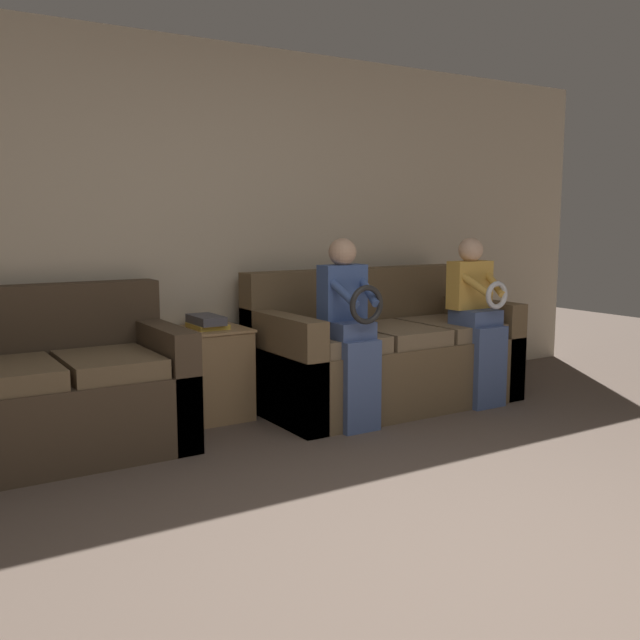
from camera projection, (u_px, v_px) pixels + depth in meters
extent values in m
plane|color=brown|center=(556.00, 617.00, 2.42)|extent=(14.00, 14.00, 0.00)
cube|color=beige|center=(192.00, 229.00, 4.93)|extent=(7.52, 0.06, 2.55)
cube|color=brown|center=(386.00, 372.00, 5.20)|extent=(1.89, 0.94, 0.48)
cube|color=brown|center=(357.00, 301.00, 5.44)|extent=(1.89, 0.20, 0.50)
cube|color=brown|center=(281.00, 368.00, 4.73)|extent=(0.16, 0.94, 0.72)
cube|color=brown|center=(473.00, 344.00, 5.64)|extent=(0.16, 0.94, 0.72)
cube|color=#7A664C|center=(333.00, 341.00, 4.80)|extent=(0.49, 0.70, 0.11)
cube|color=#7A664C|center=(395.00, 334.00, 5.07)|extent=(0.49, 0.70, 0.11)
cube|color=#7A664C|center=(450.00, 328.00, 5.35)|extent=(0.49, 0.70, 0.11)
cube|color=#473828|center=(58.00, 415.00, 4.08)|extent=(1.41, 0.89, 0.46)
cube|color=#473828|center=(42.00, 325.00, 4.30)|extent=(1.41, 0.20, 0.49)
cube|color=#473828|center=(163.00, 381.00, 4.39)|extent=(0.16, 0.89, 0.71)
cube|color=brown|center=(7.00, 375.00, 3.81)|extent=(0.51, 0.65, 0.11)
cube|color=brown|center=(109.00, 364.00, 4.09)|extent=(0.51, 0.65, 0.11)
cube|color=#475B8E|center=(360.00, 386.00, 4.50)|extent=(0.26, 0.10, 0.59)
cube|color=#475B8E|center=(348.00, 329.00, 4.57)|extent=(0.26, 0.28, 0.11)
cube|color=#3D5693|center=(342.00, 292.00, 4.60)|extent=(0.31, 0.14, 0.36)
sphere|color=tan|center=(342.00, 252.00, 4.56)|extent=(0.18, 0.18, 0.18)
torus|color=black|center=(367.00, 305.00, 4.38)|extent=(0.25, 0.04, 0.25)
cylinder|color=#3D5693|center=(341.00, 291.00, 4.43)|extent=(0.11, 0.31, 0.21)
cylinder|color=#3D5693|center=(367.00, 289.00, 4.53)|extent=(0.11, 0.31, 0.21)
cube|color=#475B8E|center=(488.00, 367.00, 5.09)|extent=(0.28, 0.10, 0.59)
cube|color=#475B8E|center=(476.00, 317.00, 5.16)|extent=(0.28, 0.28, 0.11)
cube|color=gold|center=(470.00, 285.00, 5.18)|extent=(0.33, 0.14, 0.35)
sphere|color=#DBB293|center=(471.00, 250.00, 5.15)|extent=(0.18, 0.18, 0.18)
torus|color=silver|center=(497.00, 295.00, 4.96)|extent=(0.20, 0.04, 0.20)
cylinder|color=gold|center=(473.00, 283.00, 5.02)|extent=(0.14, 0.31, 0.20)
cylinder|color=gold|center=(493.00, 282.00, 5.12)|extent=(0.14, 0.31, 0.20)
cube|color=#9E7A51|center=(207.00, 374.00, 4.80)|extent=(0.50, 0.46, 0.62)
cube|color=tan|center=(206.00, 330.00, 4.76)|extent=(0.52, 0.48, 0.02)
cube|color=gold|center=(208.00, 326.00, 4.76)|extent=(0.21, 0.27, 0.03)
cube|color=#4C4C56|center=(206.00, 320.00, 4.74)|extent=(0.17, 0.31, 0.06)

